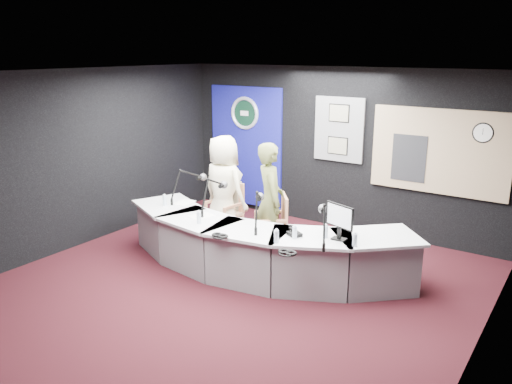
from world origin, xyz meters
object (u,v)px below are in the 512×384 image
Objects in this scene: broadcast_desk at (255,247)px; armchair_left at (224,213)px; armchair_right at (270,227)px; person_woman at (270,201)px; person_man at (224,189)px.

broadcast_desk is 1.40m from armchair_left.
armchair_right is at bearing 1.09° from armchair_left.
broadcast_desk is at bearing 148.71° from person_woman.
broadcast_desk is 4.88× the size of armchair_right.
broadcast_desk is 1.48m from person_man.
broadcast_desk is 2.55× the size of person_woman.
person_woman reaches higher than armchair_left.
armchair_right is (-0.14, 0.62, 0.09)m from broadcast_desk.
person_man is at bearing 145.57° from broadcast_desk.
armchair_left reaches higher than broadcast_desk.
person_man is at bearing 0.00° from armchair_left.
armchair_right reaches higher than armchair_left.
armchair_left is at bearing -138.16° from armchair_right.
armchair_left is 0.97× the size of armchair_right.
armchair_right is at bearing 45.74° from person_woman.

